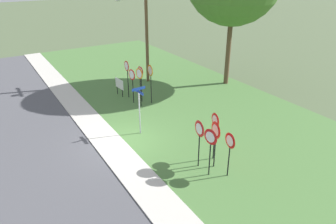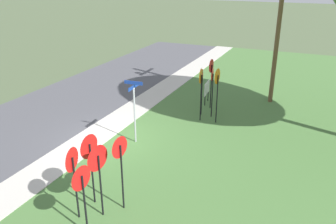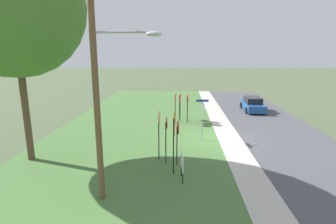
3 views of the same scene
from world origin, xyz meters
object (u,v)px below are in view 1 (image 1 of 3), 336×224
at_px(yield_sign_far_right, 215,126).
at_px(notice_board, 119,85).
at_px(yield_sign_near_left, 199,133).
at_px(stop_sign_near_right, 132,79).
at_px(yield_sign_far_left, 215,134).
at_px(yield_sign_center, 230,145).
at_px(utility_pole, 144,20).
at_px(yield_sign_near_right, 210,142).
at_px(stop_sign_far_center, 140,79).
at_px(stop_sign_near_left, 150,76).
at_px(stop_sign_far_left, 141,77).
at_px(street_name_post, 139,106).
at_px(stop_sign_far_right, 127,71).

xyz_separation_m(yield_sign_far_right, notice_board, (-10.02, -0.53, -1.00)).
bearing_deg(yield_sign_far_right, yield_sign_near_left, -73.48).
relative_size(stop_sign_near_right, yield_sign_far_left, 1.02).
height_order(yield_sign_center, utility_pole, utility_pole).
xyz_separation_m(stop_sign_near_right, yield_sign_near_right, (9.25, -0.71, -0.00)).
bearing_deg(yield_sign_near_left, stop_sign_far_center, 178.12).
distance_m(stop_sign_near_left, yield_sign_center, 9.09).
relative_size(yield_sign_near_left, yield_sign_far_right, 0.97).
xyz_separation_m(yield_sign_near_left, yield_sign_center, (1.30, 0.67, -0.17)).
bearing_deg(notice_board, stop_sign_far_left, 19.33).
bearing_deg(yield_sign_near_right, stop_sign_near_right, 165.56).
xyz_separation_m(stop_sign_far_center, yield_sign_near_right, (8.52, -0.91, -0.18)).
height_order(stop_sign_far_center, yield_sign_center, stop_sign_far_center).
height_order(stop_sign_far_center, yield_sign_far_right, stop_sign_far_center).
bearing_deg(street_name_post, stop_sign_far_center, 149.19).
distance_m(stop_sign_far_right, street_name_post, 5.51).
xyz_separation_m(stop_sign_near_left, yield_sign_near_left, (7.72, -1.72, -0.20)).
xyz_separation_m(stop_sign_far_center, notice_board, (-2.44, -0.44, -1.08)).
height_order(stop_sign_near_left, stop_sign_far_center, stop_sign_near_left).
bearing_deg(stop_sign_near_left, stop_sign_far_right, -151.88).
bearing_deg(stop_sign_far_right, stop_sign_far_center, 2.33).
bearing_deg(yield_sign_near_left, yield_sign_far_right, 102.05).
distance_m(stop_sign_far_left, yield_sign_far_right, 8.21).
xyz_separation_m(stop_sign_far_left, stop_sign_far_center, (0.62, -0.39, 0.12)).
height_order(yield_sign_center, street_name_post, street_name_post).
distance_m(yield_sign_center, street_name_post, 5.81).
distance_m(yield_sign_near_left, notice_board, 10.20).
distance_m(stop_sign_near_right, yield_sign_center, 9.74).
xyz_separation_m(yield_sign_near_right, yield_sign_center, (0.49, 0.68, -0.12)).
bearing_deg(stop_sign_far_right, utility_pole, 131.68).
relative_size(stop_sign_near_left, notice_board, 2.17).
height_order(yield_sign_near_left, street_name_post, street_name_post).
bearing_deg(yield_sign_center, stop_sign_far_right, -174.70).
bearing_deg(yield_sign_near_left, stop_sign_near_left, 172.33).
height_order(stop_sign_far_center, utility_pole, utility_pole).
xyz_separation_m(stop_sign_near_left, stop_sign_near_right, (-0.72, -1.01, -0.24)).
bearing_deg(stop_sign_near_right, yield_sign_center, -7.83).
xyz_separation_m(stop_sign_near_left, stop_sign_far_left, (-0.61, -0.42, -0.19)).
distance_m(stop_sign_far_center, yield_sign_far_left, 8.14).
bearing_deg(notice_board, stop_sign_near_left, 22.03).
relative_size(stop_sign_far_center, yield_sign_near_right, 1.13).
height_order(stop_sign_far_right, yield_sign_far_left, stop_sign_far_right).
distance_m(stop_sign_far_left, notice_board, 2.22).
relative_size(stop_sign_far_right, utility_pole, 0.30).
bearing_deg(utility_pole, stop_sign_near_left, -23.72).
distance_m(stop_sign_far_center, street_name_post, 3.84).
bearing_deg(yield_sign_near_left, yield_sign_near_right, 4.61).
relative_size(stop_sign_near_left, stop_sign_near_right, 1.13).
height_order(yield_sign_far_left, utility_pole, utility_pole).
bearing_deg(street_name_post, stop_sign_far_right, 158.45).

